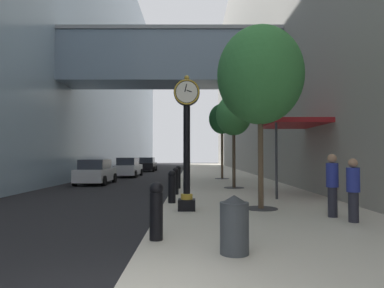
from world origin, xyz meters
TOP-DOWN VIEW (x-y plane):
  - ground_plane at (0.00, 27.00)m, footprint 110.00×110.00m
  - sidewalk_right at (3.39, 30.00)m, footprint 6.78×80.00m
  - building_block_left at (-11.93, 29.90)m, footprint 23.61×80.00m
  - building_block_right at (11.28, 30.00)m, footprint 9.00×80.00m
  - street_clock at (0.87, 7.10)m, footprint 0.84×0.55m
  - bollard_nearest at (0.29, 3.28)m, footprint 0.29×0.29m
  - bollard_third at (0.29, 8.79)m, footprint 0.29×0.29m
  - bollard_fourth at (0.29, 11.55)m, footprint 0.29×0.29m
  - bollard_fifth at (0.29, 14.31)m, footprint 0.29×0.29m
  - street_tree_near at (3.32, 7.42)m, footprint 2.87×2.87m
  - street_tree_mid_near at (3.32, 14.63)m, footprint 1.94×1.94m
  - street_tree_mid_far at (3.32, 21.85)m, footprint 1.99×1.99m
  - trash_bin at (1.80, 2.28)m, footprint 0.53×0.53m
  - pedestrian_walking at (5.31, 5.15)m, footprint 0.47×0.47m
  - pedestrian_by_clock at (5.07, 5.91)m, footprint 0.48×0.48m
  - storefront_awning at (5.54, 11.47)m, footprint 2.40×3.60m
  - car_silver_near at (-5.32, 18.62)m, footprint 2.04×4.13m
  - car_black_mid at (-4.33, 36.73)m, footprint 2.14×4.54m
  - car_white_far at (-4.62, 26.41)m, footprint 2.02×4.56m

SIDE VIEW (x-z plane):
  - ground_plane at x=0.00m, z-range 0.00..0.00m
  - sidewalk_right at x=3.39m, z-range 0.00..0.14m
  - trash_bin at x=1.80m, z-range 0.15..1.20m
  - bollard_nearest at x=0.29m, z-range 0.17..1.38m
  - bollard_third at x=0.29m, z-range 0.17..1.38m
  - bollard_fourth at x=0.29m, z-range 0.17..1.38m
  - bollard_fifth at x=0.29m, z-range 0.17..1.38m
  - car_silver_near at x=-5.32m, z-range -0.02..1.61m
  - car_black_mid at x=-4.33m, z-range -0.02..1.63m
  - car_white_far at x=-4.62m, z-range -0.03..1.67m
  - pedestrian_walking at x=5.31m, z-range 0.19..1.87m
  - pedestrian_by_clock at x=5.07m, z-range 0.20..2.01m
  - street_clock at x=0.87m, z-range 0.35..4.72m
  - storefront_awning at x=5.54m, z-range 1.63..4.93m
  - street_tree_mid_near at x=3.32m, z-range 1.53..6.60m
  - street_tree_near at x=3.32m, z-range 1.52..7.62m
  - street_tree_mid_far at x=3.32m, z-range 1.79..7.48m
  - building_block_left at x=-11.93m, z-range -0.04..26.24m
  - building_block_right at x=11.28m, z-range 0.00..26.46m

